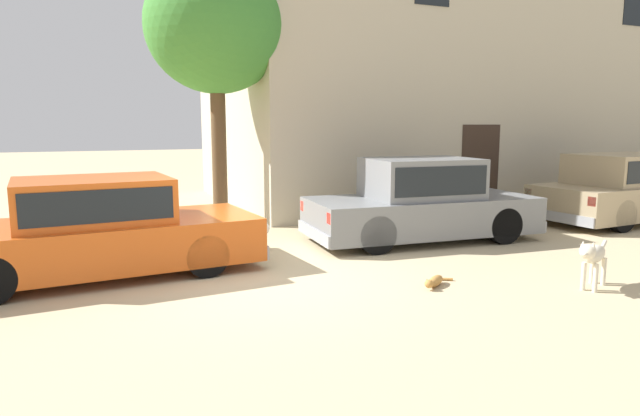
{
  "coord_description": "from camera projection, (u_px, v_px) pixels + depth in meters",
  "views": [
    {
      "loc": [
        -2.21,
        -7.12,
        2.12
      ],
      "look_at": [
        0.94,
        0.2,
        0.9
      ],
      "focal_mm": 31.0,
      "sensor_mm": 36.0,
      "label": 1
    }
  ],
  "objects": [
    {
      "name": "ground_plane",
      "position": [
        263.0,
        278.0,
        7.65
      ],
      "size": [
        80.0,
        80.0,
        0.0
      ],
      "primitive_type": "plane",
      "color": "tan"
    },
    {
      "name": "parked_sedan_third",
      "position": [
        627.0,
        188.0,
        12.05
      ],
      "size": [
        4.73,
        2.05,
        1.47
      ],
      "rotation": [
        0.0,
        0.0,
        0.06
      ],
      "color": "tan",
      "rests_on": "ground_plane"
    },
    {
      "name": "stray_cat",
      "position": [
        435.0,
        281.0,
        7.25
      ],
      "size": [
        0.62,
        0.42,
        0.16
      ],
      "rotation": [
        0.0,
        0.0,
        3.75
      ],
      "color": "#B77F3D",
      "rests_on": "ground_plane"
    },
    {
      "name": "acacia_tree_left",
      "position": [
        216.0,
        28.0,
        11.13
      ],
      "size": [
        2.85,
        2.56,
        5.43
      ],
      "color": "brown",
      "rests_on": "ground_plane"
    },
    {
      "name": "stray_dog_spotted",
      "position": [
        593.0,
        256.0,
        7.08
      ],
      "size": [
        0.97,
        0.54,
        0.68
      ],
      "rotation": [
        0.0,
        0.0,
        3.61
      ],
      "color": "beige",
      "rests_on": "ground_plane"
    },
    {
      "name": "apartment_block",
      "position": [
        470.0,
        65.0,
        16.86
      ],
      "size": [
        15.1,
        6.88,
        7.77
      ],
      "color": "#BCB299",
      "rests_on": "ground_plane"
    },
    {
      "name": "parked_sedan_nearest",
      "position": [
        97.0,
        227.0,
        7.71
      ],
      "size": [
        4.6,
        2.1,
        1.38
      ],
      "rotation": [
        0.0,
        0.0,
        0.07
      ],
      "color": "#D15619",
      "rests_on": "ground_plane"
    },
    {
      "name": "parked_sedan_second",
      "position": [
        421.0,
        201.0,
        10.04
      ],
      "size": [
        4.39,
        1.99,
        1.51
      ],
      "rotation": [
        0.0,
        0.0,
        -0.08
      ],
      "color": "slate",
      "rests_on": "ground_plane"
    }
  ]
}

